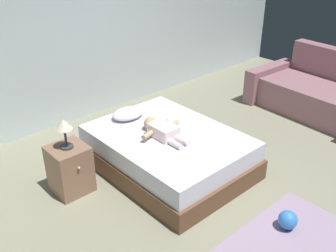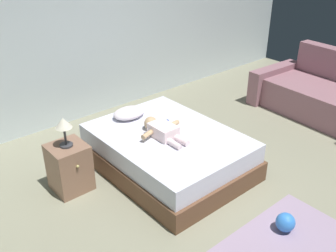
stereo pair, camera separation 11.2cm
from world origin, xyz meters
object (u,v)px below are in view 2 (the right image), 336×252
object	(u,v)px
bed	(168,152)
baby	(162,130)
couch	(327,96)
nightstand	(70,167)
toothbrush	(169,122)
toy_ball	(285,222)
pillow	(129,113)
lamp	(64,126)

from	to	relation	value
bed	baby	world-z (taller)	baby
couch	nightstand	bearing A→B (deg)	167.88
toothbrush	couch	size ratio (longest dim) A/B	0.08
toy_ball	baby	bearing A→B (deg)	98.25
pillow	toy_ball	size ratio (longest dim) A/B	2.27
pillow	baby	distance (m)	0.60
baby	nightstand	bearing A→B (deg)	159.56
pillow	couch	distance (m)	2.99
couch	lamp	bearing A→B (deg)	167.88
pillow	toy_ball	xyz separation A→B (m)	(0.23, -2.11, -0.41)
nightstand	toothbrush	bearing A→B (deg)	-8.28
baby	couch	distance (m)	2.83
nightstand	baby	bearing A→B (deg)	-20.44
nightstand	lamp	size ratio (longest dim) A/B	1.65
baby	lamp	size ratio (longest dim) A/B	1.99
nightstand	lamp	bearing A→B (deg)	90.00
bed	baby	bearing A→B (deg)	162.91
lamp	couch	bearing A→B (deg)	-12.12
baby	nightstand	world-z (taller)	baby
pillow	toy_ball	bearing A→B (deg)	-83.88
pillow	nightstand	size ratio (longest dim) A/B	0.78
bed	nightstand	xyz separation A→B (m)	(-1.03, 0.38, 0.04)
nightstand	toy_ball	bearing A→B (deg)	-57.78
bed	toy_ball	bearing A→B (deg)	-84.44
pillow	couch	size ratio (longest dim) A/B	0.20
bed	toothbrush	world-z (taller)	toothbrush
couch	nightstand	world-z (taller)	couch
couch	toothbrush	bearing A→B (deg)	166.05
pillow	nightstand	world-z (taller)	pillow
couch	nightstand	xyz separation A→B (m)	(-3.74, 0.80, -0.03)
nightstand	lamp	distance (m)	0.49
nightstand	toy_ball	size ratio (longest dim) A/B	2.92
pillow	toy_ball	distance (m)	2.16
bed	lamp	distance (m)	1.22
bed	couch	size ratio (longest dim) A/B	0.89
bed	toy_ball	size ratio (longest dim) A/B	9.92
toothbrush	nightstand	size ratio (longest dim) A/B	0.31
couch	toy_ball	size ratio (longest dim) A/B	11.17
baby	toy_ball	world-z (taller)	baby
pillow	toy_ball	world-z (taller)	pillow
baby	nightstand	distance (m)	1.05
couch	nightstand	distance (m)	3.82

